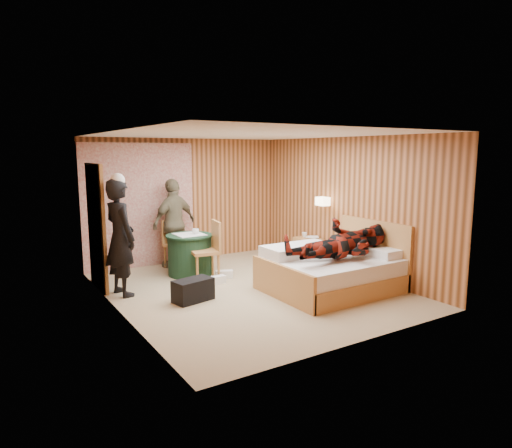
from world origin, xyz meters
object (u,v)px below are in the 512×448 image
round_table (190,254)px  man_on_bed (343,233)px  bed (331,271)px  nightstand (308,251)px  duffel_bag (193,290)px  woman_standing (120,238)px  wall_lamp (323,201)px  chair_far (175,240)px  chair_near (210,246)px  man_at_table (174,223)px

round_table → man_on_bed: size_ratio=0.48×
bed → nightstand: bed is taller
bed → duffel_bag: (-2.15, 0.67, -0.14)m
duffel_bag → woman_standing: (-0.81, 0.88, 0.75)m
man_on_bed → nightstand: bearing=67.6°
nightstand → round_table: round_table is taller
nightstand → woman_standing: 3.77m
nightstand → woman_standing: size_ratio=0.30×
duffel_bag → wall_lamp: bearing=-2.4°
duffel_bag → round_table: bearing=55.3°
nightstand → chair_far: size_ratio=0.59×
nightstand → round_table: bearing=166.9°
chair_near → wall_lamp: bearing=89.6°
wall_lamp → chair_far: (-2.38, 1.57, -0.76)m
man_at_table → bed: bearing=99.6°
nightstand → bed: bearing=-116.1°
round_table → chair_near: (0.18, -0.47, 0.22)m
round_table → nightstand: bearing=-13.1°
nightstand → man_on_bed: size_ratio=0.31×
nightstand → man_on_bed: (-0.73, -1.77, 0.69)m
wall_lamp → duffel_bag: 3.20m
bed → man_on_bed: man_on_bed is taller
chair_near → duffel_bag: (-0.76, -0.95, -0.43)m
wall_lamp → duffel_bag: (-2.95, -0.51, -1.13)m
chair_far → nightstand: bearing=-39.8°
round_table → chair_far: (-0.02, 0.67, 0.16)m
chair_near → man_on_bed: man_on_bed is taller
bed → man_on_bed: (0.03, -0.23, 0.66)m
bed → chair_near: (-1.39, 1.62, 0.29)m
round_table → duffel_bag: (-0.58, -1.41, -0.21)m
wall_lamp → nightstand: bearing=96.8°
wall_lamp → chair_far: wall_lamp is taller
chair_far → duffel_bag: chair_far is taller
wall_lamp → woman_standing: bearing=174.4°
woman_standing → nightstand: bearing=-101.5°
nightstand → chair_near: size_ratio=0.53×
round_table → man_at_table: man_at_table is taller
duffel_bag → man_at_table: man_at_table is taller
wall_lamp → round_table: size_ratio=0.31×
round_table → duffel_bag: round_table is taller
chair_near → man_at_table: 1.22m
wall_lamp → nightstand: size_ratio=0.47×
round_table → man_at_table: (0.00, 0.71, 0.48)m
chair_near → man_at_table: man_at_table is taller
woman_standing → duffel_bag: bearing=-148.8°
wall_lamp → round_table: 2.69m
duffel_bag → man_on_bed: bearing=-34.8°
nightstand → man_on_bed: bearing=-112.4°
wall_lamp → bed: bearing=-124.0°
nightstand → round_table: size_ratio=0.65×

